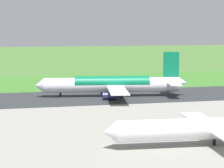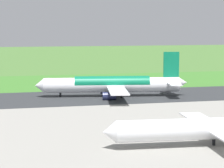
{
  "view_description": "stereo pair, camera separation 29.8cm",
  "coord_description": "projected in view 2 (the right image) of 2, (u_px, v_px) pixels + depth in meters",
  "views": [
    {
      "loc": [
        34.95,
        157.95,
        25.06
      ],
      "look_at": [
        -1.8,
        0.0,
        4.5
      ],
      "focal_mm": 74.18,
      "sensor_mm": 36.0,
      "label": 1
    },
    {
      "loc": [
        34.66,
        158.02,
        25.06
      ],
      "look_at": [
        -1.8,
        0.0,
        4.5
      ],
      "focal_mm": 74.18,
      "sensor_mm": 36.0,
      "label": 2
    }
  ],
  "objects": [
    {
      "name": "no_stopping_sign",
      "position": [
        133.0,
        79.0,
        205.02
      ],
      "size": [
        0.6,
        0.1,
        2.8
      ],
      "color": "slate",
      "rests_on": "ground"
    },
    {
      "name": "airliner_main",
      "position": [
        113.0,
        84.0,
        163.51
      ],
      "size": [
        54.03,
        44.4,
        15.88
      ],
      "color": "white",
      "rests_on": "ground"
    },
    {
      "name": "traffic_cone_orange",
      "position": [
        122.0,
        82.0,
        203.26
      ],
      "size": [
        0.4,
        0.4,
        0.55
      ],
      "primitive_type": "cone",
      "color": "orange",
      "rests_on": "ground"
    },
    {
      "name": "grass_verge_foreground",
      "position": [
        89.0,
        84.0,
        198.16
      ],
      "size": [
        600.0,
        80.0,
        0.04
      ],
      "primitive_type": "cube",
      "color": "#3C782B",
      "rests_on": "ground"
    },
    {
      "name": "airliner_parked_mid",
      "position": [
        215.0,
        128.0,
        96.75
      ],
      "size": [
        47.26,
        38.69,
        13.79
      ],
      "color": "white",
      "rests_on": "ground"
    },
    {
      "name": "ground_plane",
      "position": [
        107.0,
        97.0,
        163.63
      ],
      "size": [
        800.0,
        800.0,
        0.0
      ],
      "primitive_type": "plane",
      "color": "#477233"
    },
    {
      "name": "runway_asphalt",
      "position": [
        107.0,
        97.0,
        163.63
      ],
      "size": [
        600.0,
        34.25,
        0.06
      ],
      "primitive_type": "cube",
      "color": "#2D3033",
      "rests_on": "ground"
    },
    {
      "name": "apron_concrete",
      "position": [
        182.0,
        149.0,
        94.4
      ],
      "size": [
        440.0,
        110.0,
        0.05
      ],
      "primitive_type": "cube",
      "color": "gray",
      "rests_on": "ground"
    }
  ]
}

